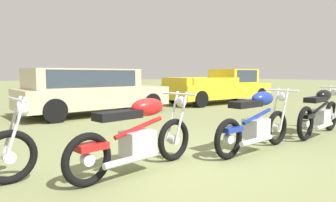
# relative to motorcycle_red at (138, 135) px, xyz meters

# --- Properties ---
(ground_plane) EXTENTS (120.00, 120.00, 0.00)m
(ground_plane) POSITION_rel_motorcycle_red_xyz_m (0.95, 0.07, -0.48)
(ground_plane) COLOR olive
(motorcycle_red) EXTENTS (2.00, 0.86, 1.02)m
(motorcycle_red) POSITION_rel_motorcycle_red_xyz_m (0.00, 0.00, 0.00)
(motorcycle_red) COLOR black
(motorcycle_red) RESTS_ON ground
(motorcycle_blue) EXTENTS (2.00, 0.76, 1.02)m
(motorcycle_blue) POSITION_rel_motorcycle_red_xyz_m (2.10, -0.08, 0.01)
(motorcycle_blue) COLOR black
(motorcycle_blue) RESTS_ON ground
(motorcycle_black) EXTENTS (2.09, 0.84, 1.02)m
(motorcycle_black) POSITION_rel_motorcycle_red_xyz_m (4.23, 0.15, -0.00)
(motorcycle_black) COLOR black
(motorcycle_black) RESTS_ON ground
(car_beige) EXTENTS (4.79, 2.49, 1.43)m
(car_beige) POSITION_rel_motorcycle_red_xyz_m (0.98, 5.63, 0.35)
(car_beige) COLOR #BCAD8C
(car_beige) RESTS_ON ground
(pickup_truck_yellow) EXTENTS (5.23, 2.21, 1.49)m
(pickup_truck_yellow) POSITION_rel_motorcycle_red_xyz_m (7.21, 6.49, 0.27)
(pickup_truck_yellow) COLOR gold
(pickup_truck_yellow) RESTS_ON ground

